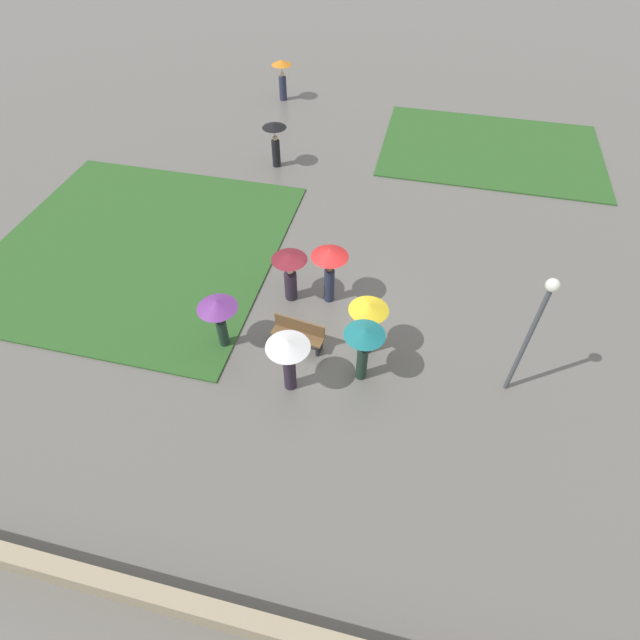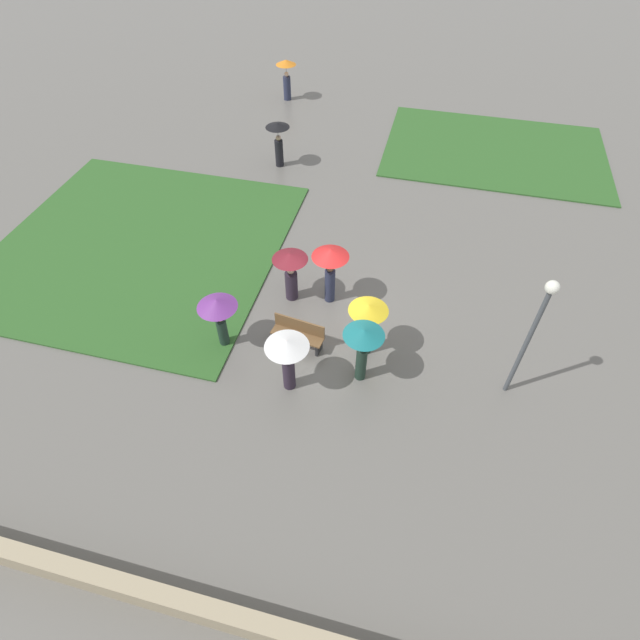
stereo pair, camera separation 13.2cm
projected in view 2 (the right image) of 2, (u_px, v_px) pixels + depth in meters
name	position (u px, v px, depth m)	size (l,w,h in m)	color
ground_plane	(328.00, 317.00, 15.49)	(90.00, 90.00, 0.00)	#66635E
lawn_patch_near	(140.00, 245.00, 17.86)	(9.88, 9.94, 0.06)	#2D5B26
lawn_patch_far	(495.00, 151.00, 22.49)	(9.67, 6.78, 0.06)	#2D5B26
parapet_wall	(225.00, 617.00, 9.52)	(45.00, 0.35, 0.83)	tan
park_bench	(298.00, 333.00, 14.40)	(1.59, 0.63, 0.90)	brown
lamp_post	(535.00, 325.00, 11.73)	(0.32, 0.32, 3.97)	#474C51
crowd_person_purple	(218.00, 310.00, 13.70)	(1.13, 1.13, 1.81)	#1E3328
crowd_person_red	(330.00, 262.00, 14.89)	(1.13, 1.13, 2.03)	#282D47
crowd_person_yellow	(367.00, 320.00, 13.62)	(1.10, 1.10, 1.86)	#1E3328
crowd_person_maroon	(290.00, 268.00, 15.18)	(1.10, 1.10, 1.79)	#2D2333
crowd_person_teal	(363.00, 343.00, 12.87)	(1.09, 1.09, 1.93)	#1E3328
crowd_person_white	(287.00, 353.00, 12.70)	(1.15, 1.15, 1.87)	#2D2333
lone_walker_far_path	(278.00, 137.00, 20.74)	(1.00, 1.00, 1.91)	black
lone_walker_mid_plaza	(286.00, 73.00, 25.28)	(1.02, 1.02, 1.97)	#282D47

